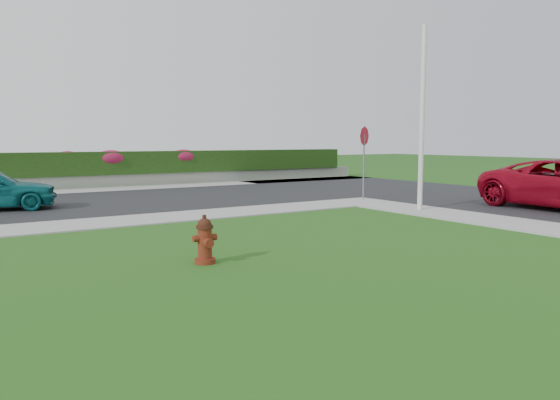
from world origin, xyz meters
TOP-DOWN VIEW (x-y plane):
  - ground at (0.00, 0.00)m, footprint 120.00×120.00m
  - curb_corner at (7.00, 9.00)m, footprint 2.00×2.00m
  - sidewalk_beyond at (-1.00, 19.00)m, footprint 34.00×2.00m
  - retaining_wall at (-1.00, 20.50)m, footprint 34.00×0.40m
  - hedge at (-1.00, 20.60)m, footprint 32.00×0.90m
  - fire_hydrant at (-1.97, 3.10)m, footprint 0.45×0.43m
  - utility_pole at (7.06, 6.22)m, footprint 0.16×0.16m
  - stop_sign at (7.59, 9.50)m, footprint 0.71×0.29m
  - flower_clump_d at (-0.63, 20.50)m, footprint 1.01×0.65m
  - flower_clump_e at (1.35, 20.50)m, footprint 1.50×0.97m
  - flower_clump_f at (5.07, 20.50)m, footprint 1.41×0.91m

SIDE VIEW (x-z plane):
  - ground at x=0.00m, z-range 0.00..0.00m
  - curb_corner at x=7.00m, z-range 0.00..0.04m
  - sidewalk_beyond at x=-1.00m, z-range 0.00..0.04m
  - retaining_wall at x=-1.00m, z-range 0.00..0.60m
  - fire_hydrant at x=-1.97m, z-range -0.02..0.87m
  - hedge at x=-1.00m, z-range 0.60..1.70m
  - flower_clump_e at x=1.35m, z-range 1.03..1.78m
  - flower_clump_f at x=5.07m, z-range 1.07..1.77m
  - flower_clump_d at x=-0.63m, z-range 1.25..1.75m
  - stop_sign at x=7.59m, z-range 0.70..3.48m
  - utility_pole at x=7.06m, z-range 0.00..5.81m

